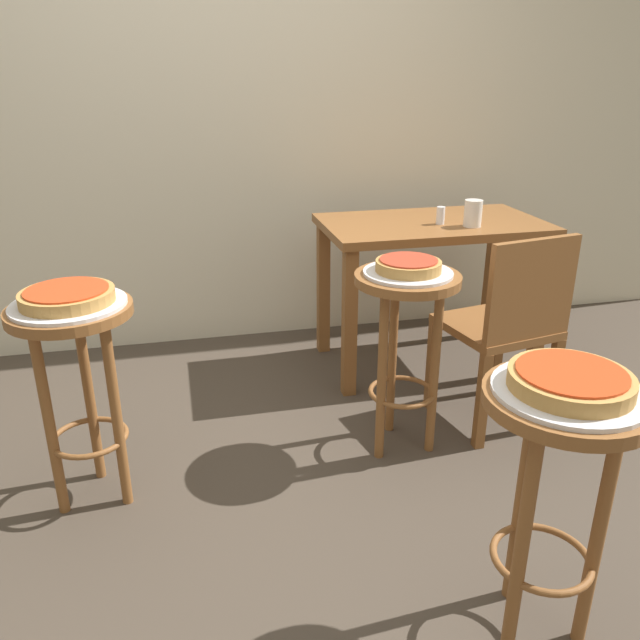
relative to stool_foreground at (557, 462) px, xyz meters
The scene contains 15 objects.
ground_plane 1.04m from the stool_foreground, 133.30° to the left, with size 6.00×6.00×0.00m, color #42382D.
back_wall 2.56m from the stool_foreground, 104.80° to the left, with size 6.00×0.10×3.00m, color beige.
stool_foreground is the anchor object (origin of this frame).
serving_plate_foreground 0.20m from the stool_foreground, ahead, with size 0.36×0.36×0.01m, color silver.
pizza_foreground 0.22m from the stool_foreground, ahead, with size 0.29×0.29×0.05m.
stool_middle 1.50m from the stool_foreground, 144.02° to the left, with size 0.40×0.40×0.73m.
serving_plate_middle 1.51m from the stool_foreground, 144.02° to the left, with size 0.36×0.36×0.01m, color silver.
pizza_middle 1.52m from the stool_foreground, 144.02° to the left, with size 0.29×0.29×0.05m.
stool_leftside 0.95m from the stool_foreground, 92.56° to the left, with size 0.40×0.40×0.73m.
serving_plate_leftside 0.97m from the stool_foreground, 92.56° to the left, with size 0.33×0.33×0.01m, color silver.
pizza_leftside 0.98m from the stool_foreground, 92.56° to the left, with size 0.24×0.24×0.05m.
dining_table 1.72m from the stool_foreground, 77.99° to the left, with size 1.07×0.61×0.75m.
cup_near_edge 1.63m from the stool_foreground, 72.20° to the left, with size 0.08×0.08×0.12m, color silver.
condiment_shaker 1.67m from the stool_foreground, 77.21° to the left, with size 0.04×0.04×0.08m, color white.
wooden_chair 1.10m from the stool_foreground, 67.31° to the left, with size 0.47×0.47×0.85m.
Camera 1 is at (-0.26, -1.79, 1.44)m, focal length 35.59 mm.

